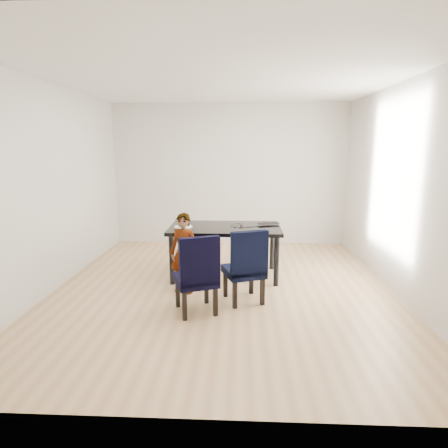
{
  "coord_description": "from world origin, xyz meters",
  "views": [
    {
      "loc": [
        0.23,
        -4.79,
        1.88
      ],
      "look_at": [
        0.0,
        0.2,
        0.85
      ],
      "focal_mm": 30.0,
      "sensor_mm": 36.0,
      "label": 1
    }
  ],
  "objects_px": {
    "dining_table": "(225,252)",
    "chair_left": "(196,273)",
    "laptop": "(267,223)",
    "plate": "(183,227)",
    "child": "(184,253)",
    "chair_right": "(244,265)"
  },
  "relations": [
    {
      "from": "dining_table",
      "to": "chair_left",
      "type": "relative_size",
      "value": 1.71
    },
    {
      "from": "laptop",
      "to": "plate",
      "type": "bearing_deg",
      "value": -4.26
    },
    {
      "from": "child",
      "to": "chair_left",
      "type": "bearing_deg",
      "value": -48.74
    },
    {
      "from": "chair_left",
      "to": "laptop",
      "type": "distance_m",
      "value": 1.71
    },
    {
      "from": "dining_table",
      "to": "chair_right",
      "type": "height_order",
      "value": "chair_right"
    },
    {
      "from": "chair_right",
      "to": "plate",
      "type": "distance_m",
      "value": 1.22
    },
    {
      "from": "chair_left",
      "to": "plate",
      "type": "bearing_deg",
      "value": 84.02
    },
    {
      "from": "chair_left",
      "to": "chair_right",
      "type": "distance_m",
      "value": 0.65
    },
    {
      "from": "chair_right",
      "to": "plate",
      "type": "xyz_separation_m",
      "value": [
        -0.86,
        0.82,
        0.29
      ]
    },
    {
      "from": "dining_table",
      "to": "chair_left",
      "type": "height_order",
      "value": "chair_left"
    },
    {
      "from": "dining_table",
      "to": "laptop",
      "type": "bearing_deg",
      "value": 17.09
    },
    {
      "from": "child",
      "to": "plate",
      "type": "height_order",
      "value": "child"
    },
    {
      "from": "laptop",
      "to": "chair_right",
      "type": "bearing_deg",
      "value": 55.09
    },
    {
      "from": "chair_right",
      "to": "plate",
      "type": "bearing_deg",
      "value": 116.73
    },
    {
      "from": "plate",
      "to": "child",
      "type": "bearing_deg",
      "value": -81.23
    },
    {
      "from": "chair_left",
      "to": "chair_right",
      "type": "bearing_deg",
      "value": 10.11
    },
    {
      "from": "chair_left",
      "to": "plate",
      "type": "distance_m",
      "value": 1.23
    },
    {
      "from": "chair_left",
      "to": "plate",
      "type": "xyz_separation_m",
      "value": [
        -0.31,
        1.15,
        0.29
      ]
    },
    {
      "from": "laptop",
      "to": "chair_left",
      "type": "bearing_deg",
      "value": 40.63
    },
    {
      "from": "chair_left",
      "to": "laptop",
      "type": "bearing_deg",
      "value": 36.48
    },
    {
      "from": "chair_left",
      "to": "child",
      "type": "height_order",
      "value": "child"
    },
    {
      "from": "dining_table",
      "to": "chair_left",
      "type": "xyz_separation_m",
      "value": [
        -0.28,
        -1.24,
        0.09
      ]
    }
  ]
}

